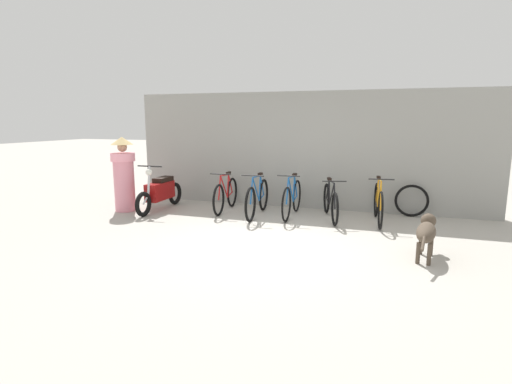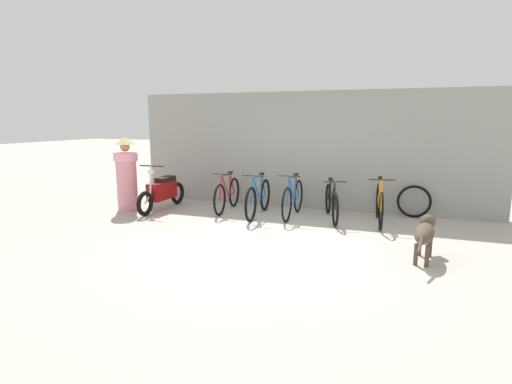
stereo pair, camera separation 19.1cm
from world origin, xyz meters
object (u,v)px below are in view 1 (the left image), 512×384
object	(u,v)px
bicycle_0	(226,195)
bicycle_2	(292,199)
bicycle_3	(330,202)
spare_tire_left	(412,201)
bicycle_1	(257,198)
person_in_robes	(124,173)
motorcycle	(160,192)
bicycle_4	(378,204)
stray_dog	(426,231)

from	to	relation	value
bicycle_0	bicycle_2	xyz separation A→B (m)	(1.51, -0.05, 0.02)
bicycle_2	bicycle_3	distance (m)	0.79
bicycle_0	spare_tire_left	world-z (taller)	bicycle_0
bicycle_0	bicycle_2	size ratio (longest dim) A/B	0.98
bicycle_1	person_in_robes	bearing A→B (deg)	-84.35
bicycle_0	bicycle_1	size ratio (longest dim) A/B	0.92
bicycle_3	bicycle_1	bearing A→B (deg)	-99.27
bicycle_1	bicycle_2	distance (m)	0.72
bicycle_0	bicycle_3	bearing A→B (deg)	85.15
bicycle_2	motorcycle	bearing A→B (deg)	-83.60
person_in_robes	bicycle_0	bearing A→B (deg)	-144.19
bicycle_2	spare_tire_left	world-z (taller)	bicycle_2
bicycle_4	bicycle_0	bearing A→B (deg)	-96.45
bicycle_1	motorcycle	size ratio (longest dim) A/B	0.97
bicycle_4	stray_dog	size ratio (longest dim) A/B	1.38
bicycle_3	motorcycle	distance (m)	3.74
bicycle_1	bicycle_3	xyz separation A→B (m)	(1.49, 0.19, -0.02)
bicycle_1	bicycle_4	distance (m)	2.43
bicycle_2	bicycle_3	xyz separation A→B (m)	(0.79, 0.03, -0.03)
motorcycle	person_in_robes	world-z (taller)	person_in_robes
bicycle_3	person_in_robes	xyz separation A→B (m)	(-4.43, -0.65, 0.49)
bicycle_2	bicycle_3	world-z (taller)	bicycle_2
bicycle_1	bicycle_3	world-z (taller)	bicycle_1
bicycle_0	stray_dog	size ratio (longest dim) A/B	1.31
bicycle_4	person_in_robes	xyz separation A→B (m)	(-5.36, -0.64, 0.46)
person_in_robes	spare_tire_left	size ratio (longest dim) A/B	2.41
stray_dog	person_in_robes	size ratio (longest dim) A/B	0.76
motorcycle	spare_tire_left	size ratio (longest dim) A/B	2.71
bicycle_2	motorcycle	xyz separation A→B (m)	(-2.93, -0.34, 0.03)
bicycle_2	stray_dog	bearing A→B (deg)	51.81
bicycle_4	bicycle_3	bearing A→B (deg)	-96.42
bicycle_3	stray_dog	bearing A→B (deg)	23.66
person_in_robes	bicycle_4	bearing A→B (deg)	-154.85
bicycle_4	spare_tire_left	world-z (taller)	bicycle_4
bicycle_0	spare_tire_left	distance (m)	3.94
bicycle_0	bicycle_3	distance (m)	2.30
motorcycle	bicycle_1	bearing A→B (deg)	94.42
stray_dog	spare_tire_left	size ratio (longest dim) A/B	1.84
bicycle_3	bicycle_2	bearing A→B (deg)	-104.87
bicycle_1	motorcycle	bearing A→B (deg)	-88.88
motorcycle	stray_dog	xyz separation A→B (m)	(5.36, -1.57, -0.01)
bicycle_3	bicycle_0	bearing A→B (deg)	-107.24
bicycle_0	person_in_robes	xyz separation A→B (m)	(-2.13, -0.67, 0.48)
bicycle_0	bicycle_4	bearing A→B (deg)	85.16
bicycle_1	bicycle_4	xyz separation A→B (m)	(2.42, 0.19, 0.01)
person_in_robes	motorcycle	bearing A→B (deg)	-139.56
bicycle_3	bicycle_4	size ratio (longest dim) A/B	0.96
stray_dog	spare_tire_left	world-z (taller)	spare_tire_left
spare_tire_left	motorcycle	bearing A→B (deg)	-168.45
bicycle_0	motorcycle	size ratio (longest dim) A/B	0.89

